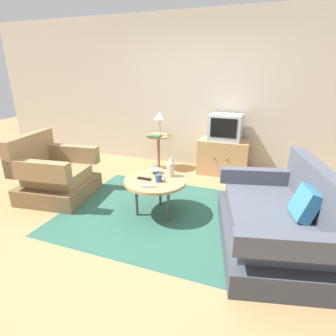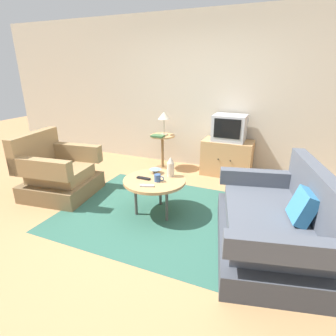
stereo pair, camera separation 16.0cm
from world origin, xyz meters
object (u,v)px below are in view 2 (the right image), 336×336
(tv_remote_dark, at_px, (144,178))
(table_lamp, at_px, (164,117))
(coffee_table, at_px, (154,182))
(book, at_px, (158,136))
(armchair, at_px, (57,174))
(couch, at_px, (274,225))
(tv_stand, at_px, (227,158))
(side_table, at_px, (162,145))
(mug, at_px, (158,178))
(bowl, at_px, (155,171))
(tv_remote_silver, at_px, (147,186))
(vase, at_px, (171,167))
(television, at_px, (229,128))

(tv_remote_dark, bearing_deg, table_lamp, -73.39)
(coffee_table, height_order, book, book)
(coffee_table, bearing_deg, table_lamp, 109.88)
(armchair, bearing_deg, couch, 79.42)
(couch, bearing_deg, armchair, 73.25)
(tv_stand, relative_size, table_lamp, 2.03)
(side_table, distance_m, mug, 1.75)
(couch, distance_m, coffee_table, 1.46)
(bowl, height_order, book, book)
(couch, xyz_separation_m, tv_remote_dark, (-1.57, 0.17, 0.19))
(bowl, bearing_deg, tv_remote_dark, -101.93)
(side_table, height_order, tv_remote_silver, side_table)
(table_lamp, distance_m, bowl, 1.56)
(table_lamp, bearing_deg, tv_stand, 6.94)
(armchair, bearing_deg, tv_stand, 122.36)
(coffee_table, xyz_separation_m, book, (-0.62, 1.42, 0.21))
(side_table, xyz_separation_m, tv_remote_dark, (0.47, -1.62, 0.03))
(coffee_table, bearing_deg, book, 113.66)
(table_lamp, bearing_deg, coffee_table, -70.12)
(side_table, height_order, book, book)
(couch, relative_size, vase, 6.58)
(couch, height_order, book, couch)
(bowl, relative_size, tv_remote_silver, 0.94)
(television, xyz_separation_m, tv_remote_dark, (-0.69, -1.78, -0.35))
(coffee_table, height_order, table_lamp, table_lamp)
(tv_remote_silver, bearing_deg, tv_remote_dark, -71.17)
(tv_stand, relative_size, bowl, 5.25)
(side_table, height_order, tv_remote_dark, side_table)
(tv_stand, bearing_deg, tv_remote_dark, -111.38)
(coffee_table, height_order, tv_remote_silver, tv_remote_silver)
(tv_remote_dark, relative_size, tv_remote_silver, 1.04)
(coffee_table, bearing_deg, couch, -8.25)
(television, bearing_deg, tv_stand, -90.00)
(couch, distance_m, tv_remote_dark, 1.59)
(television, xyz_separation_m, book, (-1.19, -0.31, -0.18))
(vase, bearing_deg, tv_remote_dark, -141.47)
(side_table, bearing_deg, bowl, -69.32)
(television, height_order, table_lamp, same)
(vase, relative_size, bowl, 1.64)
(vase, bearing_deg, side_table, 118.07)
(tv_stand, relative_size, television, 1.58)
(vase, xyz_separation_m, mug, (-0.08, -0.22, -0.08))
(bowl, height_order, tv_remote_silver, bowl)
(bowl, xyz_separation_m, tv_remote_silver, (0.09, -0.42, -0.02))
(armchair, relative_size, tv_remote_silver, 5.92)
(side_table, height_order, table_lamp, table_lamp)
(couch, bearing_deg, book, 38.00)
(mug, relative_size, bowl, 0.79)
(couch, height_order, television, television)
(tv_remote_dark, bearing_deg, armchair, 1.47)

